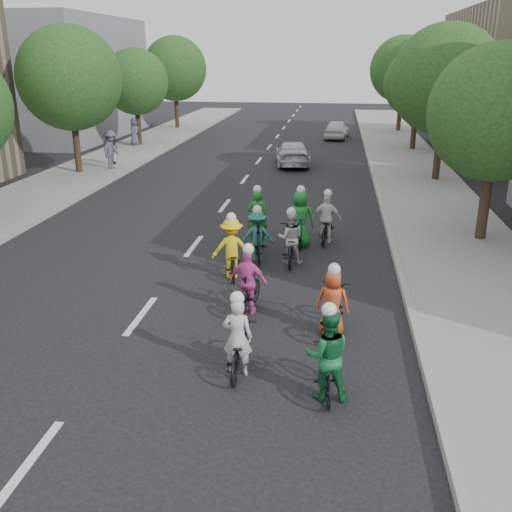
% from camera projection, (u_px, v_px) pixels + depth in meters
% --- Properties ---
extents(ground, '(120.00, 120.00, 0.00)m').
position_uv_depth(ground, '(141.00, 316.00, 12.89)').
color(ground, black).
rests_on(ground, ground).
extents(sidewalk_left, '(4.00, 80.00, 0.15)m').
position_uv_depth(sidewalk_left, '(32.00, 197.00, 23.24)').
color(sidewalk_left, gray).
rests_on(sidewalk_left, ground).
extents(curb_left, '(0.18, 80.00, 0.18)m').
position_uv_depth(curb_left, '(77.00, 198.00, 22.98)').
color(curb_left, '#999993').
rests_on(curb_left, ground).
extents(sidewalk_right, '(4.00, 80.00, 0.15)m').
position_uv_depth(sidewalk_right, '(436.00, 211.00, 21.15)').
color(sidewalk_right, gray).
rests_on(sidewalk_right, ground).
extents(curb_right, '(0.18, 80.00, 0.18)m').
position_uv_depth(curb_right, '(383.00, 209.00, 21.40)').
color(curb_right, '#999993').
rests_on(curb_right, ground).
extents(bldg_sw, '(10.00, 14.00, 8.00)m').
position_uv_depth(bldg_sw, '(47.00, 78.00, 39.76)').
color(bldg_sw, slate).
rests_on(bldg_sw, ground).
extents(tree_l_3, '(4.80, 4.80, 6.93)m').
position_uv_depth(tree_l_3, '(70.00, 78.00, 26.44)').
color(tree_l_3, black).
rests_on(tree_l_3, ground).
extents(tree_l_4, '(4.00, 4.00, 5.97)m').
position_uv_depth(tree_l_4, '(136.00, 82.00, 35.02)').
color(tree_l_4, black).
rests_on(tree_l_4, ground).
extents(tree_l_5, '(4.80, 4.80, 6.93)m').
position_uv_depth(tree_l_5, '(175.00, 69.00, 43.24)').
color(tree_l_5, black).
rests_on(tree_l_5, ground).
extents(tree_r_0, '(4.00, 4.00, 5.97)m').
position_uv_depth(tree_r_0, '(497.00, 113.00, 16.57)').
color(tree_r_0, black).
rests_on(tree_r_0, ground).
extents(tree_r_1, '(4.80, 4.80, 6.93)m').
position_uv_depth(tree_r_1, '(446.00, 80.00, 24.79)').
color(tree_r_1, black).
rests_on(tree_r_1, ground).
extents(tree_r_2, '(4.00, 4.00, 5.97)m').
position_uv_depth(tree_r_2, '(418.00, 83.00, 33.37)').
color(tree_r_2, black).
rests_on(tree_r_2, ground).
extents(tree_r_3, '(4.80, 4.80, 6.93)m').
position_uv_depth(tree_r_3, '(403.00, 69.00, 41.59)').
color(tree_r_3, black).
rests_on(tree_r_3, ground).
extents(cyclist_0, '(0.56, 1.60, 1.64)m').
position_uv_depth(cyclist_0, '(238.00, 346.00, 10.46)').
color(cyclist_0, black).
rests_on(cyclist_0, ground).
extents(cyclist_1, '(0.85, 1.55, 1.77)m').
position_uv_depth(cyclist_1, '(327.00, 361.00, 9.66)').
color(cyclist_1, black).
rests_on(cyclist_1, ground).
extents(cyclist_2, '(1.14, 1.72, 1.76)m').
position_uv_depth(cyclist_2, '(232.00, 253.00, 14.95)').
color(cyclist_2, black).
rests_on(cyclist_2, ground).
extents(cyclist_3, '(0.94, 1.60, 1.67)m').
position_uv_depth(cyclist_3, '(249.00, 287.00, 12.89)').
color(cyclist_3, black).
rests_on(cyclist_3, ground).
extents(cyclist_4, '(0.87, 1.86, 1.58)m').
position_uv_depth(cyclist_4, '(332.00, 308.00, 11.97)').
color(cyclist_4, black).
rests_on(cyclist_4, ground).
extents(cyclist_5, '(0.66, 1.69, 1.89)m').
position_uv_depth(cyclist_5, '(257.00, 224.00, 17.50)').
color(cyclist_5, black).
rests_on(cyclist_5, ground).
extents(cyclist_6, '(0.73, 1.93, 1.62)m').
position_uv_depth(cyclist_6, '(291.00, 242.00, 16.02)').
color(cyclist_6, black).
rests_on(cyclist_6, ground).
extents(cyclist_7, '(1.03, 1.92, 1.62)m').
position_uv_depth(cyclist_7, '(258.00, 238.00, 16.19)').
color(cyclist_7, black).
rests_on(cyclist_7, ground).
extents(cyclist_8, '(0.95, 1.85, 1.70)m').
position_uv_depth(cyclist_8, '(327.00, 224.00, 17.78)').
color(cyclist_8, black).
rests_on(cyclist_8, ground).
extents(cyclist_9, '(0.92, 1.54, 1.90)m').
position_uv_depth(cyclist_9, '(300.00, 223.00, 17.33)').
color(cyclist_9, black).
rests_on(cyclist_9, ground).
extents(follow_car_lead, '(2.23, 4.40, 1.23)m').
position_uv_depth(follow_car_lead, '(293.00, 153.00, 30.20)').
color(follow_car_lead, silver).
rests_on(follow_car_lead, ground).
extents(follow_car_trail, '(1.86, 3.86, 1.27)m').
position_uv_depth(follow_car_trail, '(337.00, 129.00, 39.63)').
color(follow_car_trail, white).
rests_on(follow_car_trail, ground).
extents(spectator_0, '(0.83, 1.29, 1.89)m').
position_uv_depth(spectator_0, '(111.00, 150.00, 28.33)').
color(spectator_0, '#565563').
rests_on(spectator_0, sidewalk_left).
extents(spectator_1, '(0.67, 1.00, 1.57)m').
position_uv_depth(spectator_1, '(111.00, 149.00, 29.54)').
color(spectator_1, '#464652').
rests_on(spectator_1, sidewalk_left).
extents(spectator_2, '(0.60, 0.86, 1.68)m').
position_uv_depth(spectator_2, '(134.00, 132.00, 35.69)').
color(spectator_2, '#50525E').
rests_on(spectator_2, sidewalk_left).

